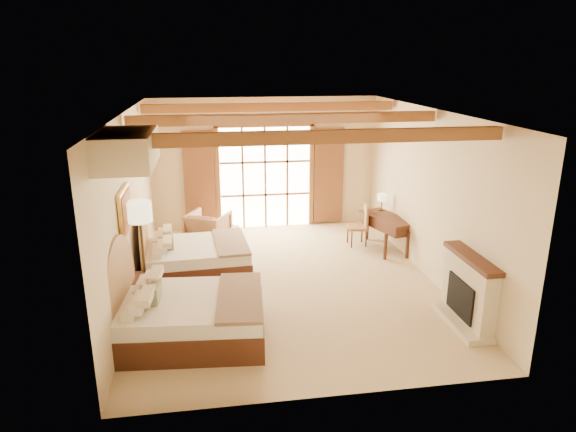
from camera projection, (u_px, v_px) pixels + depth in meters
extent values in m
plane|color=#CEB988|center=(286.00, 282.00, 9.76)|extent=(7.00, 7.00, 0.00)
plane|color=beige|center=(265.00, 164.00, 12.60)|extent=(5.50, 0.00, 5.50)
plane|color=beige|center=(130.00, 208.00, 8.89)|extent=(0.00, 7.00, 7.00)
plane|color=beige|center=(430.00, 195.00, 9.70)|extent=(0.00, 7.00, 7.00)
plane|color=#AE6937|center=(286.00, 112.00, 8.82)|extent=(7.00, 7.00, 0.00)
cube|color=white|center=(265.00, 178.00, 12.66)|extent=(2.20, 0.02, 2.50)
cube|color=brown|center=(200.00, 180.00, 12.40)|extent=(0.75, 0.06, 2.40)
cube|color=brown|center=(329.00, 176.00, 12.87)|extent=(0.75, 0.06, 2.40)
cube|color=#C2B596|center=(469.00, 292.00, 8.10)|extent=(0.25, 1.30, 1.10)
cube|color=black|center=(464.00, 298.00, 8.12)|extent=(0.18, 0.80, 0.60)
cube|color=#C2B596|center=(461.00, 320.00, 8.23)|extent=(0.45, 1.40, 0.10)
cube|color=#4B2313|center=(472.00, 258.00, 7.93)|extent=(0.30, 1.40, 0.08)
cube|color=gold|center=(125.00, 211.00, 8.14)|extent=(0.05, 0.95, 0.75)
cube|color=#BD652F|center=(127.00, 211.00, 8.15)|extent=(0.02, 0.82, 0.62)
cube|color=beige|center=(127.00, 149.00, 6.65)|extent=(0.70, 1.40, 0.45)
cube|color=#4B2313|center=(192.00, 325.00, 7.75)|extent=(2.30, 1.81, 0.42)
cube|color=silver|center=(191.00, 306.00, 7.66)|extent=(2.25, 1.78, 0.23)
cube|color=#816550|center=(240.00, 295.00, 7.73)|extent=(0.79, 1.72, 0.05)
cube|color=gray|center=(155.00, 293.00, 7.51)|extent=(0.16, 0.45, 0.25)
cube|color=#4B2313|center=(196.00, 265.00, 10.07)|extent=(2.11, 1.65, 0.39)
cube|color=silver|center=(196.00, 250.00, 9.98)|extent=(2.07, 1.62, 0.22)
cube|color=#816550|center=(231.00, 243.00, 10.05)|extent=(0.71, 1.59, 0.05)
cube|color=gray|center=(170.00, 240.00, 9.85)|extent=(0.14, 0.42, 0.24)
cube|color=#4B2313|center=(145.00, 296.00, 8.46)|extent=(0.56, 0.56, 0.66)
cylinder|color=#372816|center=(148.00, 307.00, 8.75)|extent=(0.27, 0.27, 0.03)
cylinder|color=#372816|center=(144.00, 263.00, 8.51)|extent=(0.04, 0.04, 1.60)
cylinder|color=beige|center=(139.00, 212.00, 8.25)|extent=(0.40, 0.40, 0.33)
imported|color=#9E6A49|center=(208.00, 229.00, 11.56)|extent=(1.14, 1.15, 0.79)
cube|color=#A47D4E|center=(225.00, 235.00, 11.78)|extent=(0.66, 0.66, 0.37)
cube|color=#4B2313|center=(387.00, 218.00, 11.29)|extent=(0.98, 1.49, 0.05)
cube|color=#4B2313|center=(387.00, 223.00, 11.33)|extent=(0.95, 1.44, 0.22)
cube|color=#9D7545|center=(357.00, 227.00, 11.59)|extent=(0.48, 0.48, 0.06)
cube|color=#9D7545|center=(366.00, 215.00, 11.53)|extent=(0.11, 0.42, 0.51)
cylinder|color=#372816|center=(381.00, 210.00, 11.74)|extent=(0.12, 0.12, 0.02)
cylinder|color=#372816|center=(382.00, 204.00, 11.70)|extent=(0.02, 0.02, 0.28)
cylinder|color=beige|center=(382.00, 197.00, 11.65)|extent=(0.20, 0.20, 0.16)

